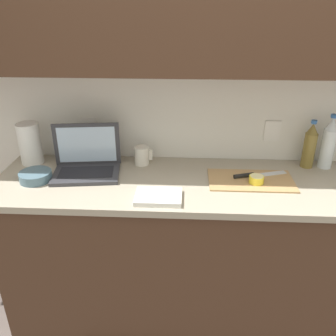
{
  "coord_description": "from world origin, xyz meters",
  "views": [
    {
      "loc": [
        -0.28,
        -1.64,
        1.75
      ],
      "look_at": [
        -0.37,
        -0.01,
        0.97
      ],
      "focal_mm": 38.0,
      "sensor_mm": 36.0,
      "label": 1
    }
  ],
  "objects_px": {
    "bottle_green_soda": "(329,144)",
    "measuring_cup": "(142,155)",
    "laptop": "(87,162)",
    "cutting_board": "(251,180)",
    "knife": "(251,175)",
    "bowl_white": "(36,176)",
    "lemon_half_cut": "(256,179)",
    "paper_towel_roll": "(30,144)",
    "bottle_oil_tall": "(310,146)"
  },
  "relations": [
    {
      "from": "bottle_green_soda",
      "to": "measuring_cup",
      "type": "height_order",
      "value": "bottle_green_soda"
    },
    {
      "from": "laptop",
      "to": "cutting_board",
      "type": "distance_m",
      "value": 0.88
    },
    {
      "from": "knife",
      "to": "bowl_white",
      "type": "relative_size",
      "value": 1.77
    },
    {
      "from": "cutting_board",
      "to": "bowl_white",
      "type": "xyz_separation_m",
      "value": [
        -1.12,
        -0.05,
        0.02
      ]
    },
    {
      "from": "cutting_board",
      "to": "lemon_half_cut",
      "type": "xyz_separation_m",
      "value": [
        0.02,
        -0.03,
        0.02
      ]
    },
    {
      "from": "bowl_white",
      "to": "knife",
      "type": "bearing_deg",
      "value": 4.44
    },
    {
      "from": "knife",
      "to": "measuring_cup",
      "type": "bearing_deg",
      "value": 148.85
    },
    {
      "from": "lemon_half_cut",
      "to": "knife",
      "type": "bearing_deg",
      "value": 102.55
    },
    {
      "from": "lemon_half_cut",
      "to": "paper_towel_roll",
      "type": "xyz_separation_m",
      "value": [
        -1.25,
        0.2,
        0.09
      ]
    },
    {
      "from": "bottle_green_soda",
      "to": "bottle_oil_tall",
      "type": "relative_size",
      "value": 1.13
    },
    {
      "from": "measuring_cup",
      "to": "cutting_board",
      "type": "bearing_deg",
      "value": -17.02
    },
    {
      "from": "cutting_board",
      "to": "bowl_white",
      "type": "distance_m",
      "value": 1.12
    },
    {
      "from": "knife",
      "to": "laptop",
      "type": "bearing_deg",
      "value": 160.7
    },
    {
      "from": "paper_towel_roll",
      "to": "laptop",
      "type": "bearing_deg",
      "value": -16.57
    },
    {
      "from": "bottle_green_soda",
      "to": "paper_towel_roll",
      "type": "relative_size",
      "value": 1.3
    },
    {
      "from": "bottle_oil_tall",
      "to": "cutting_board",
      "type": "bearing_deg",
      "value": -149.94
    },
    {
      "from": "cutting_board",
      "to": "knife",
      "type": "relative_size",
      "value": 1.49
    },
    {
      "from": "laptop",
      "to": "knife",
      "type": "xyz_separation_m",
      "value": [
        0.88,
        -0.03,
        -0.04
      ]
    },
    {
      "from": "bottle_green_soda",
      "to": "paper_towel_roll",
      "type": "height_order",
      "value": "bottle_green_soda"
    },
    {
      "from": "bottle_green_soda",
      "to": "knife",
      "type": "bearing_deg",
      "value": -159.8
    },
    {
      "from": "knife",
      "to": "lemon_half_cut",
      "type": "xyz_separation_m",
      "value": [
        0.02,
        -0.07,
        0.01
      ]
    },
    {
      "from": "measuring_cup",
      "to": "bottle_oil_tall",
      "type": "bearing_deg",
      "value": 0.98
    },
    {
      "from": "knife",
      "to": "bottle_green_soda",
      "type": "bearing_deg",
      "value": 2.61
    },
    {
      "from": "cutting_board",
      "to": "lemon_half_cut",
      "type": "bearing_deg",
      "value": -58.01
    },
    {
      "from": "bowl_white",
      "to": "paper_towel_roll",
      "type": "height_order",
      "value": "paper_towel_roll"
    },
    {
      "from": "laptop",
      "to": "cutting_board",
      "type": "bearing_deg",
      "value": -11.19
    },
    {
      "from": "laptop",
      "to": "bottle_oil_tall",
      "type": "height_order",
      "value": "bottle_oil_tall"
    },
    {
      "from": "measuring_cup",
      "to": "paper_towel_roll",
      "type": "distance_m",
      "value": 0.64
    },
    {
      "from": "bottle_oil_tall",
      "to": "knife",
      "type": "bearing_deg",
      "value": -154.54
    },
    {
      "from": "cutting_board",
      "to": "paper_towel_roll",
      "type": "distance_m",
      "value": 1.24
    },
    {
      "from": "laptop",
      "to": "lemon_half_cut",
      "type": "distance_m",
      "value": 0.91
    },
    {
      "from": "laptop",
      "to": "measuring_cup",
      "type": "relative_size",
      "value": 3.62
    },
    {
      "from": "paper_towel_roll",
      "to": "lemon_half_cut",
      "type": "bearing_deg",
      "value": -9.09
    },
    {
      "from": "bottle_green_soda",
      "to": "measuring_cup",
      "type": "xyz_separation_m",
      "value": [
        -1.03,
        -0.02,
        -0.09
      ]
    },
    {
      "from": "laptop",
      "to": "paper_towel_roll",
      "type": "xyz_separation_m",
      "value": [
        -0.35,
        0.1,
        0.06
      ]
    },
    {
      "from": "knife",
      "to": "bottle_oil_tall",
      "type": "height_order",
      "value": "bottle_oil_tall"
    },
    {
      "from": "lemon_half_cut",
      "to": "paper_towel_roll",
      "type": "height_order",
      "value": "paper_towel_roll"
    },
    {
      "from": "paper_towel_roll",
      "to": "bowl_white",
      "type": "bearing_deg",
      "value": -64.6
    },
    {
      "from": "bottle_green_soda",
      "to": "measuring_cup",
      "type": "distance_m",
      "value": 1.04
    },
    {
      "from": "knife",
      "to": "bowl_white",
      "type": "height_order",
      "value": "bowl_white"
    },
    {
      "from": "laptop",
      "to": "bowl_white",
      "type": "bearing_deg",
      "value": -161.99
    },
    {
      "from": "bottle_green_soda",
      "to": "bowl_white",
      "type": "height_order",
      "value": "bottle_green_soda"
    },
    {
      "from": "cutting_board",
      "to": "paper_towel_roll",
      "type": "height_order",
      "value": "paper_towel_roll"
    },
    {
      "from": "bottle_oil_tall",
      "to": "measuring_cup",
      "type": "bearing_deg",
      "value": -179.02
    },
    {
      "from": "lemon_half_cut",
      "to": "bottle_green_soda",
      "type": "distance_m",
      "value": 0.49
    },
    {
      "from": "measuring_cup",
      "to": "bowl_white",
      "type": "distance_m",
      "value": 0.58
    },
    {
      "from": "bottle_oil_tall",
      "to": "paper_towel_roll",
      "type": "relative_size",
      "value": 1.15
    },
    {
      "from": "laptop",
      "to": "bowl_white",
      "type": "height_order",
      "value": "laptop"
    },
    {
      "from": "laptop",
      "to": "cutting_board",
      "type": "relative_size",
      "value": 0.87
    },
    {
      "from": "lemon_half_cut",
      "to": "bowl_white",
      "type": "bearing_deg",
      "value": -179.11
    }
  ]
}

